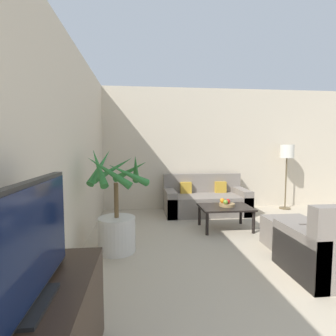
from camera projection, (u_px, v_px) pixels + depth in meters
wall_back at (243, 149)px, 6.05m from camera, size 7.94×0.06×2.70m
wall_left at (56, 152)px, 2.63m from camera, size 0.06×7.76×2.70m
television at (27, 246)px, 1.21m from camera, size 0.18×1.02×0.59m
potted_palm at (117, 216)px, 3.48m from camera, size 0.83×0.91×1.41m
sofa_loveseat at (205, 201)px, 5.53m from camera, size 1.71×0.88×0.81m
floor_lamp at (287, 155)px, 5.81m from camera, size 0.30×0.30×1.44m
coffee_table at (225, 209)px, 4.45m from camera, size 0.86×0.63×0.39m
fruit_bowl at (227, 205)px, 4.46m from camera, size 0.27×0.27×0.05m
apple_red at (228, 201)px, 4.45m from camera, size 0.08×0.08×0.08m
apple_green at (226, 202)px, 4.39m from camera, size 0.08×0.08×0.08m
orange_fruit at (222, 201)px, 4.49m from camera, size 0.08×0.08×0.08m
armchair at (330, 251)px, 2.82m from camera, size 0.84×0.80×0.85m
ottoman at (289, 233)px, 3.67m from camera, size 0.62×0.49×0.40m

